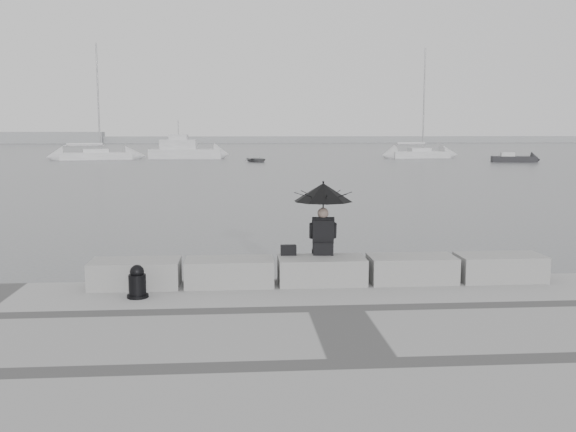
{
  "coord_description": "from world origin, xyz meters",
  "views": [
    {
      "loc": [
        -1.52,
        -11.99,
        3.34
      ],
      "look_at": [
        -0.36,
        3.0,
        1.31
      ],
      "focal_mm": 40.0,
      "sensor_mm": 36.0,
      "label": 1
    }
  ],
  "objects": [
    {
      "name": "seated_person",
      "position": [
        0.06,
        -0.13,
        1.99
      ],
      "size": [
        1.12,
        1.12,
        1.39
      ],
      "rotation": [
        0.0,
        0.0,
        -0.11
      ],
      "color": "black",
      "rests_on": "stone_block_centre"
    },
    {
      "name": "ground",
      "position": [
        0.0,
        0.0,
        0.0
      ],
      "size": [
        360.0,
        360.0,
        0.0
      ],
      "primitive_type": "plane",
      "color": "#4D5053",
      "rests_on": "ground"
    },
    {
      "name": "mooring_bollard",
      "position": [
        -3.25,
        -1.21,
        0.74
      ],
      "size": [
        0.36,
        0.36,
        0.58
      ],
      "color": "black",
      "rests_on": "promenade"
    },
    {
      "name": "stone_block_centre",
      "position": [
        0.0,
        -0.45,
        0.75
      ],
      "size": [
        1.6,
        0.8,
        0.5
      ],
      "primitive_type": "cube",
      "color": "gray",
      "rests_on": "promenade"
    },
    {
      "name": "small_motorboat",
      "position": [
        27.07,
        52.8,
        0.32
      ],
      "size": [
        4.66,
        2.55,
        1.1
      ],
      "rotation": [
        0.0,
        0.0,
        -0.23
      ],
      "color": "black",
      "rests_on": "ground"
    },
    {
      "name": "bag",
      "position": [
        -0.59,
        -0.17,
        1.09
      ],
      "size": [
        0.29,
        0.17,
        0.19
      ],
      "primitive_type": "cube",
      "color": "black",
      "rests_on": "stone_block_centre"
    },
    {
      "name": "stone_block_far_right",
      "position": [
        3.4,
        -0.45,
        0.75
      ],
      "size": [
        1.6,
        0.8,
        0.5
      ],
      "primitive_type": "cube",
      "color": "gray",
      "rests_on": "promenade"
    },
    {
      "name": "sailboat_right",
      "position": [
        19.91,
        62.87,
        0.54
      ],
      "size": [
        7.13,
        3.21,
        12.9
      ],
      "rotation": [
        0.0,
        0.0,
        0.12
      ],
      "color": "silver",
      "rests_on": "ground"
    },
    {
      "name": "distant_landmass",
      "position": [
        -8.14,
        154.51,
        0.9
      ],
      "size": [
        180.0,
        8.0,
        2.8
      ],
      "color": "gray",
      "rests_on": "ground"
    },
    {
      "name": "stone_block_right",
      "position": [
        1.7,
        -0.45,
        0.75
      ],
      "size": [
        1.6,
        0.8,
        0.5
      ],
      "primitive_type": "cube",
      "color": "gray",
      "rests_on": "promenade"
    },
    {
      "name": "stone_block_left",
      "position": [
        -1.7,
        -0.45,
        0.75
      ],
      "size": [
        1.6,
        0.8,
        0.5
      ],
      "primitive_type": "cube",
      "color": "gray",
      "rests_on": "promenade"
    },
    {
      "name": "dinghy",
      "position": [
        0.45,
        55.18,
        0.24
      ],
      "size": [
        3.01,
        2.76,
        0.49
      ],
      "primitive_type": "imported",
      "rotation": [
        0.0,
        0.0,
        0.68
      ],
      "color": "gray",
      "rests_on": "ground"
    },
    {
      "name": "stone_block_far_left",
      "position": [
        -3.4,
        -0.45,
        0.75
      ],
      "size": [
        1.6,
        0.8,
        0.5
      ],
      "primitive_type": "cube",
      "color": "gray",
      "rests_on": "promenade"
    },
    {
      "name": "motor_cruiser",
      "position": [
        -7.57,
        63.55,
        0.89
      ],
      "size": [
        8.4,
        3.18,
        4.5
      ],
      "rotation": [
        0.0,
        0.0,
        -0.05
      ],
      "color": "silver",
      "rests_on": "ground"
    },
    {
      "name": "sailboat_left",
      "position": [
        -17.45,
        61.62,
        0.52
      ],
      "size": [
        8.14,
        4.35,
        12.9
      ],
      "rotation": [
        0.0,
        0.0,
        0.26
      ],
      "color": "silver",
      "rests_on": "ground"
    }
  ]
}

